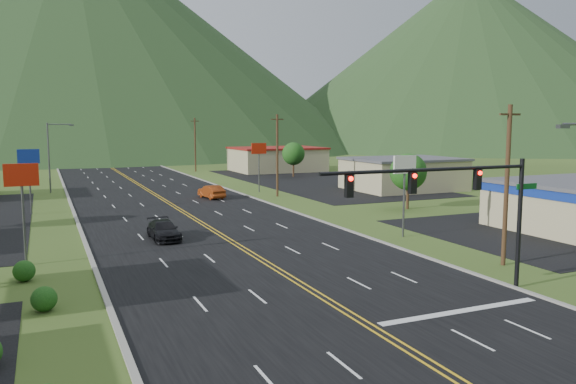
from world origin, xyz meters
name	(u,v)px	position (x,y,z in m)	size (l,w,h in m)	color
traffic_signal	(461,194)	(6.48, 14.00, 5.33)	(13.10, 0.43, 7.00)	black
streetlight_west	(51,153)	(-11.68, 70.00, 5.18)	(3.28, 0.25, 9.00)	#59595E
building_east_mid	(403,174)	(32.00, 55.00, 2.16)	(14.40, 11.40, 4.30)	tan
building_east_far	(277,159)	(28.00, 90.00, 2.26)	(16.40, 12.40, 4.50)	tan
pole_sign_west_a	(22,185)	(-14.00, 30.00, 5.05)	(2.00, 0.18, 6.40)	#59595E
pole_sign_west_b	(29,163)	(-14.00, 52.00, 5.05)	(2.00, 0.18, 6.40)	#59595E
pole_sign_east_a	(405,173)	(13.00, 28.00, 5.05)	(2.00, 0.18, 6.40)	#59595E
pole_sign_east_b	(259,153)	(13.00, 60.00, 5.05)	(2.00, 0.18, 6.40)	#59595E
tree_east_a	(408,172)	(22.00, 40.00, 3.89)	(3.84, 3.84, 5.82)	#382314
tree_east_b	(293,154)	(26.00, 78.00, 3.89)	(3.84, 3.84, 5.82)	#382314
utility_pole_a	(507,184)	(13.50, 18.00, 5.13)	(1.60, 0.28, 10.00)	#382314
utility_pole_b	(277,155)	(13.50, 55.00, 5.13)	(1.60, 0.28, 10.00)	#382314
utility_pole_c	(195,144)	(13.50, 95.00, 5.13)	(1.60, 0.28, 10.00)	#382314
utility_pole_d	(155,139)	(13.50, 135.00, 5.13)	(1.60, 0.28, 10.00)	#382314
mountain_n	(73,33)	(0.00, 220.00, 42.50)	(220.00, 220.00, 85.00)	#20391A
mountain_ne	(467,60)	(147.84, 176.19, 35.00)	(180.00, 180.00, 70.00)	#20391A
car_dark_mid	(164,231)	(-4.50, 34.39, 0.71)	(1.98, 4.88, 1.42)	black
car_red_far	(211,192)	(5.51, 56.28, 0.78)	(1.65, 4.72, 1.56)	#933610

